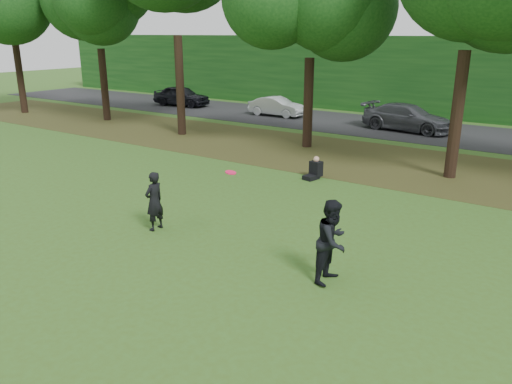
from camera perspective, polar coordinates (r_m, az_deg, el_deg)
ground at (r=11.83m, az=-14.54°, el=-8.96°), size 120.00×120.00×0.00m
leaf_litter at (r=22.02m, az=11.56°, el=3.74°), size 60.00×7.00×0.01m
street at (r=29.42m, az=17.77°, el=6.75°), size 70.00×7.00×0.02m
far_hedge at (r=34.86m, az=21.17°, el=12.16°), size 70.00×3.00×5.00m
player_left at (r=13.86m, az=-11.55°, el=-1.03°), size 0.40×0.61×1.65m
player_right at (r=10.88m, az=8.74°, el=-5.58°), size 0.71×0.91×1.86m
parked_cars at (r=28.93m, az=16.62°, el=8.06°), size 39.80×3.05×1.46m
frisbee at (r=12.10m, az=-2.91°, el=2.25°), size 0.35×0.35×0.08m
seated_person at (r=18.72m, az=6.71°, el=2.48°), size 0.55×0.80×0.83m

